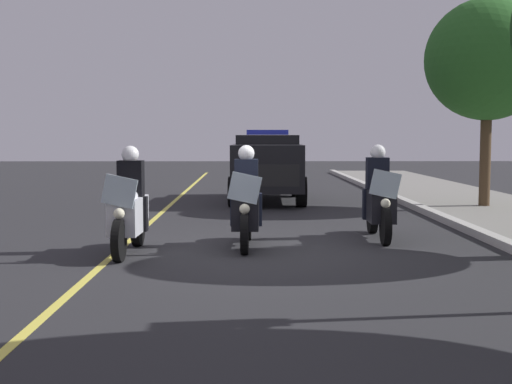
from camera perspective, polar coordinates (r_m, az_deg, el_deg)
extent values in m
plane|color=#28282B|center=(11.25, 0.05, -4.91)|extent=(80.00, 80.00, 0.00)
cube|color=#B7B5AD|center=(12.03, 20.33, -4.22)|extent=(48.00, 0.24, 0.15)
cube|color=#E0D14C|center=(11.45, -11.39, -4.82)|extent=(48.00, 0.12, 0.01)
cylinder|color=black|center=(10.44, -11.32, -3.98)|extent=(0.64, 0.14, 0.64)
cylinder|color=black|center=(11.89, -9.79, -2.91)|extent=(0.64, 0.16, 0.64)
cube|color=silver|center=(11.11, -10.55, -1.89)|extent=(1.21, 0.47, 0.56)
ellipsoid|color=silver|center=(11.03, -10.62, -0.37)|extent=(0.57, 0.34, 0.24)
cube|color=silver|center=(10.45, -11.27, 0.06)|extent=(0.08, 0.56, 0.53)
sphere|color=#F9F4CC|center=(10.42, -11.31, -1.78)|extent=(0.17, 0.17, 0.17)
sphere|color=red|center=(10.62, -11.96, -0.26)|extent=(0.09, 0.09, 0.09)
sphere|color=#1933F2|center=(10.55, -10.26, -0.26)|extent=(0.09, 0.09, 0.09)
cube|color=black|center=(11.28, -10.36, 1.07)|extent=(0.29, 0.41, 0.60)
cube|color=black|center=(11.23, -9.37, -1.80)|extent=(0.18, 0.14, 0.56)
cube|color=black|center=(11.31, -11.37, -1.79)|extent=(0.18, 0.14, 0.56)
sphere|color=white|center=(11.24, -10.41, 3.10)|extent=(0.28, 0.28, 0.28)
cylinder|color=black|center=(10.89, -0.96, -3.53)|extent=(0.64, 0.14, 0.64)
cylinder|color=black|center=(12.37, -0.73, -2.54)|extent=(0.64, 0.16, 0.64)
cube|color=black|center=(11.57, -0.84, -1.55)|extent=(1.21, 0.47, 0.56)
ellipsoid|color=black|center=(11.50, -0.85, -0.09)|extent=(0.57, 0.34, 0.24)
cube|color=silver|center=(10.91, -0.95, 0.34)|extent=(0.08, 0.56, 0.53)
sphere|color=#F9F4CC|center=(10.88, -0.95, -1.42)|extent=(0.17, 0.17, 0.17)
sphere|color=red|center=(11.05, -1.75, 0.03)|extent=(0.09, 0.09, 0.09)
sphere|color=#1933F2|center=(11.04, -0.09, 0.03)|extent=(0.09, 0.09, 0.09)
cube|color=black|center=(11.76, -0.81, 1.29)|extent=(0.29, 0.41, 0.60)
cube|color=black|center=(11.74, 0.16, -1.46)|extent=(0.18, 0.14, 0.56)
cube|color=black|center=(11.75, -1.79, -1.46)|extent=(0.18, 0.14, 0.56)
sphere|color=white|center=(11.72, -0.81, 3.23)|extent=(0.28, 0.28, 0.28)
cylinder|color=black|center=(11.99, 10.71, -2.86)|extent=(0.64, 0.14, 0.64)
cylinder|color=black|center=(13.46, 9.63, -2.02)|extent=(0.64, 0.16, 0.64)
cube|color=black|center=(12.67, 10.17, -1.08)|extent=(1.21, 0.47, 0.56)
ellipsoid|color=black|center=(12.60, 10.23, 0.25)|extent=(0.57, 0.34, 0.24)
cube|color=silver|center=(12.02, 10.68, 0.66)|extent=(0.08, 0.56, 0.53)
sphere|color=#F9F4CC|center=(11.99, 10.71, -0.93)|extent=(0.17, 0.17, 0.17)
sphere|color=red|center=(12.12, 9.83, 0.37)|extent=(0.09, 0.09, 0.09)
sphere|color=#1933F2|center=(12.18, 11.32, 0.37)|extent=(0.09, 0.09, 0.09)
cube|color=black|center=(12.86, 10.05, 1.51)|extent=(0.29, 0.41, 0.60)
cube|color=black|center=(12.87, 10.93, -1.00)|extent=(0.18, 0.14, 0.56)
cube|color=black|center=(12.81, 9.17, -1.01)|extent=(0.18, 0.14, 0.56)
sphere|color=white|center=(12.82, 10.09, 3.29)|extent=(0.28, 0.28, 0.28)
cube|color=black|center=(19.73, 0.96, 2.19)|extent=(4.95, 2.03, 1.24)
cube|color=black|center=(20.01, 0.96, 4.23)|extent=(2.45, 1.81, 0.36)
cube|color=#2633D8|center=(19.81, 0.96, 4.98)|extent=(0.31, 1.21, 0.14)
cube|color=black|center=(17.34, 0.96, 1.39)|extent=(0.16, 1.62, 0.56)
cylinder|color=black|center=(18.24, 3.78, 0.03)|extent=(0.81, 0.30, 0.80)
cylinder|color=black|center=(18.24, -1.87, 0.04)|extent=(0.81, 0.30, 0.80)
cylinder|color=black|center=(21.33, 3.37, 0.70)|extent=(0.81, 0.30, 0.80)
cylinder|color=black|center=(21.33, -1.46, 0.71)|extent=(0.81, 0.30, 0.80)
cylinder|color=#4C3823|center=(18.41, 18.50, 2.71)|extent=(0.27, 0.27, 2.44)
ellipsoid|color=#286023|center=(18.50, 18.71, 10.40)|extent=(3.14, 3.14, 3.06)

